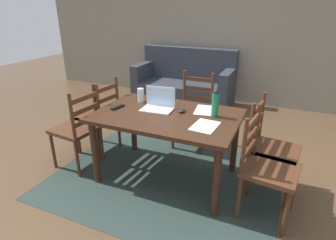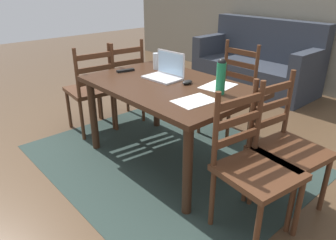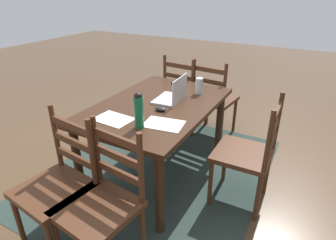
{
  "view_description": "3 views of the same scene",
  "coord_description": "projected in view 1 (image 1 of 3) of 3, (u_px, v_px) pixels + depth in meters",
  "views": [
    {
      "loc": [
        1.06,
        -2.37,
        1.75
      ],
      "look_at": [
        -0.03,
        0.09,
        0.63
      ],
      "focal_mm": 29.82,
      "sensor_mm": 36.0,
      "label": 1
    },
    {
      "loc": [
        1.9,
        -1.69,
        1.54
      ],
      "look_at": [
        0.12,
        -0.11,
        0.47
      ],
      "focal_mm": 33.92,
      "sensor_mm": 36.0,
      "label": 2
    },
    {
      "loc": [
        2.01,
        1.2,
        1.69
      ],
      "look_at": [
        0.03,
        0.13,
        0.62
      ],
      "focal_mm": 30.55,
      "sensor_mm": 36.0,
      "label": 3
    }
  ],
  "objects": [
    {
      "name": "chair_left_near",
      "position": [
        78.0,
        129.0,
        3.1
      ],
      "size": [
        0.48,
        0.48,
        0.95
      ],
      "color": "#4C2B19",
      "rests_on": "ground"
    },
    {
      "name": "wall_back",
      "position": [
        232.0,
        28.0,
        4.99
      ],
      "size": [
        8.0,
        0.12,
        2.7
      ],
      "primitive_type": "cube",
      "color": "gray",
      "rests_on": "ground"
    },
    {
      "name": "ground_plane",
      "position": [
        167.0,
        176.0,
        3.07
      ],
      "size": [
        14.0,
        14.0,
        0.0
      ],
      "primitive_type": "plane",
      "color": "brown"
    },
    {
      "name": "chair_left_far",
      "position": [
        98.0,
        117.0,
        3.42
      ],
      "size": [
        0.49,
        0.49,
        0.95
      ],
      "color": "#4C2B19",
      "rests_on": "ground"
    },
    {
      "name": "drinking_glass",
      "position": [
        141.0,
        95.0,
        3.11
      ],
      "size": [
        0.07,
        0.07,
        0.15
      ],
      "primitive_type": "cylinder",
      "color": "silver",
      "rests_on": "dining_table"
    },
    {
      "name": "couch",
      "position": [
        185.0,
        84.0,
        5.24
      ],
      "size": [
        1.8,
        0.8,
        1.0
      ],
      "color": "#2D333D",
      "rests_on": "ground"
    },
    {
      "name": "dining_table",
      "position": [
        167.0,
        123.0,
        2.83
      ],
      "size": [
        1.43,
        0.94,
        0.73
      ],
      "color": "#382114",
      "rests_on": "ground"
    },
    {
      "name": "area_rug",
      "position": [
        167.0,
        175.0,
        3.07
      ],
      "size": [
        2.35,
        1.94,
        0.01
      ],
      "primitive_type": "cube",
      "color": "#283833",
      "rests_on": "ground"
    },
    {
      "name": "tv_remote",
      "position": [
        118.0,
        107.0,
        2.94
      ],
      "size": [
        0.08,
        0.18,
        0.02
      ],
      "primitive_type": "cube",
      "rotation": [
        0.0,
        0.0,
        2.95
      ],
      "color": "black",
      "rests_on": "dining_table"
    },
    {
      "name": "computer_mouse",
      "position": [
        182.0,
        111.0,
        2.83
      ],
      "size": [
        0.06,
        0.1,
        0.03
      ],
      "primitive_type": "ellipsoid",
      "rotation": [
        0.0,
        0.0,
        0.02
      ],
      "color": "black",
      "rests_on": "dining_table"
    },
    {
      "name": "laptop",
      "position": [
        159.0,
        104.0,
        2.9
      ],
      "size": [
        0.33,
        0.24,
        0.23
      ],
      "color": "silver",
      "rests_on": "dining_table"
    },
    {
      "name": "chair_right_far",
      "position": [
        270.0,
        149.0,
        2.68
      ],
      "size": [
        0.49,
        0.49,
        0.95
      ],
      "color": "#4C2B19",
      "rests_on": "ground"
    },
    {
      "name": "water_bottle",
      "position": [
        215.0,
        103.0,
        2.67
      ],
      "size": [
        0.07,
        0.07,
        0.27
      ],
      "color": "#197247",
      "rests_on": "dining_table"
    },
    {
      "name": "chair_far_head",
      "position": [
        193.0,
        112.0,
        3.6
      ],
      "size": [
        0.44,
        0.44,
        0.95
      ],
      "color": "#4C2B19",
      "rests_on": "ground"
    },
    {
      "name": "paper_stack_right",
      "position": [
        206.0,
        110.0,
        2.88
      ],
      "size": [
        0.25,
        0.32,
        0.0
      ],
      "primitive_type": "cube",
      "rotation": [
        0.0,
        0.0,
        0.15
      ],
      "color": "white",
      "rests_on": "dining_table"
    },
    {
      "name": "paper_stack_left",
      "position": [
        205.0,
        126.0,
        2.51
      ],
      "size": [
        0.23,
        0.31,
        0.0
      ],
      "primitive_type": "cube",
      "rotation": [
        0.0,
        0.0,
        -0.07
      ],
      "color": "white",
      "rests_on": "dining_table"
    },
    {
      "name": "chair_right_near",
      "position": [
        266.0,
        168.0,
        2.37
      ],
      "size": [
        0.49,
        0.49,
        0.95
      ],
      "color": "#4C2B19",
      "rests_on": "ground"
    }
  ]
}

